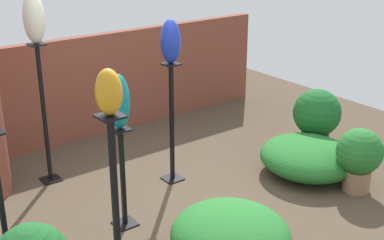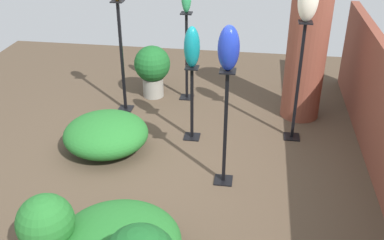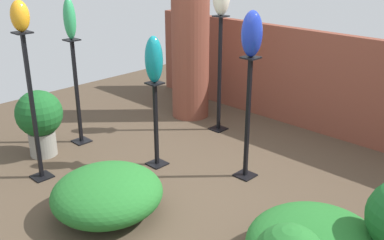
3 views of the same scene
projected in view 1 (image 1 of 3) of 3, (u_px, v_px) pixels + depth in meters
ground_plane at (190, 208)px, 5.30m from camera, size 8.00×8.00×0.00m
brick_wall_back at (81, 89)px, 6.78m from camera, size 5.60×0.12×1.32m
pedestal_amber at (117, 231)px, 3.60m from camera, size 0.20×0.20×1.56m
pedestal_jade at (3, 220)px, 3.97m from camera, size 0.20×0.20×1.31m
pedestal_ivory at (45, 120)px, 5.62m from camera, size 0.20×0.20×1.52m
pedestal_cobalt at (172, 128)px, 5.67m from camera, size 0.20×0.20×1.31m
pedestal_teal at (123, 183)px, 4.87m from camera, size 0.20×0.20×0.97m
art_vase_amber at (109, 92)px, 3.25m from camera, size 0.17×0.18×0.30m
art_vase_ivory at (34, 18)px, 5.23m from camera, size 0.21×0.23×0.51m
art_vase_cobalt at (171, 42)px, 5.34m from camera, size 0.21×0.21×0.45m
art_vase_teal at (119, 102)px, 4.59m from camera, size 0.20×0.19×0.50m
potted_plant_front_right at (359, 156)px, 5.52m from camera, size 0.48×0.48×0.69m
potted_plant_mid_right at (317, 117)px, 6.39m from camera, size 0.57×0.57×0.80m
foliage_bed_east at (230, 235)px, 4.46m from camera, size 1.00×1.03×0.44m
foliage_bed_west at (308, 157)px, 5.95m from camera, size 1.03×1.09×0.40m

